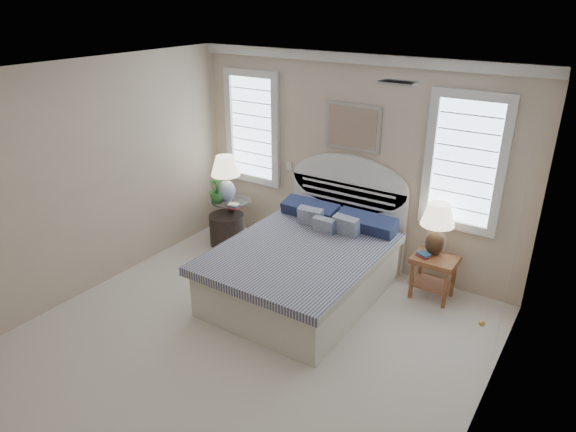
# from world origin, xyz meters

# --- Properties ---
(floor) EXTENTS (4.50, 5.00, 0.01)m
(floor) POSITION_xyz_m (0.00, 0.00, 0.00)
(floor) COLOR silver
(floor) RESTS_ON ground
(ceiling) EXTENTS (4.50, 5.00, 0.01)m
(ceiling) POSITION_xyz_m (0.00, 0.00, 2.70)
(ceiling) COLOR white
(ceiling) RESTS_ON wall_back
(wall_back) EXTENTS (4.50, 0.02, 2.70)m
(wall_back) POSITION_xyz_m (0.00, 2.50, 1.35)
(wall_back) COLOR beige
(wall_back) RESTS_ON floor
(wall_left) EXTENTS (0.02, 5.00, 2.70)m
(wall_left) POSITION_xyz_m (-2.25, 0.00, 1.35)
(wall_left) COLOR beige
(wall_left) RESTS_ON floor
(wall_right) EXTENTS (0.02, 5.00, 2.70)m
(wall_right) POSITION_xyz_m (2.25, 0.00, 1.35)
(wall_right) COLOR beige
(wall_right) RESTS_ON floor
(crown_molding) EXTENTS (4.50, 0.08, 0.12)m
(crown_molding) POSITION_xyz_m (0.00, 2.46, 2.64)
(crown_molding) COLOR silver
(crown_molding) RESTS_ON wall_back
(hvac_vent) EXTENTS (0.30, 0.20, 0.02)m
(hvac_vent) POSITION_xyz_m (1.20, 0.80, 2.68)
(hvac_vent) COLOR #B2B2B2
(hvac_vent) RESTS_ON ceiling
(switch_plate) EXTENTS (0.08, 0.01, 0.12)m
(switch_plate) POSITION_xyz_m (-0.95, 2.48, 1.15)
(switch_plate) COLOR silver
(switch_plate) RESTS_ON wall_back
(window_left) EXTENTS (0.90, 0.06, 1.60)m
(window_left) POSITION_xyz_m (-1.55, 2.48, 1.60)
(window_left) COLOR silver
(window_left) RESTS_ON wall_back
(window_right) EXTENTS (0.90, 0.06, 1.60)m
(window_right) POSITION_xyz_m (1.40, 2.48, 1.60)
(window_right) COLOR silver
(window_right) RESTS_ON wall_back
(painting) EXTENTS (0.74, 0.04, 0.58)m
(painting) POSITION_xyz_m (0.00, 2.46, 1.82)
(painting) COLOR silver
(painting) RESTS_ON wall_back
(closet_door) EXTENTS (0.02, 1.80, 2.40)m
(closet_door) POSITION_xyz_m (2.23, 1.20, 1.20)
(closet_door) COLOR silver
(closet_door) RESTS_ON floor
(bed) EXTENTS (1.72, 2.28, 1.47)m
(bed) POSITION_xyz_m (0.00, 1.46, 0.39)
(bed) COLOR beige
(bed) RESTS_ON floor
(side_table_left) EXTENTS (0.56, 0.56, 0.63)m
(side_table_left) POSITION_xyz_m (-1.65, 2.05, 0.39)
(side_table_left) COLOR black
(side_table_left) RESTS_ON floor
(nightstand_right) EXTENTS (0.50, 0.40, 0.53)m
(nightstand_right) POSITION_xyz_m (1.30, 2.15, 0.39)
(nightstand_right) COLOR brown
(nightstand_right) RESTS_ON floor
(floor_pot) EXTENTS (0.53, 0.53, 0.45)m
(floor_pot) POSITION_xyz_m (-1.63, 1.91, 0.23)
(floor_pot) COLOR black
(floor_pot) RESTS_ON floor
(lamp_left) EXTENTS (0.52, 0.52, 0.66)m
(lamp_left) POSITION_xyz_m (-1.68, 2.00, 1.03)
(lamp_left) COLOR silver
(lamp_left) RESTS_ON side_table_left
(lamp_right) EXTENTS (0.49, 0.49, 0.63)m
(lamp_right) POSITION_xyz_m (1.25, 2.24, 0.92)
(lamp_right) COLOR black
(lamp_right) RESTS_ON nightstand_right
(potted_plant) EXTENTS (0.26, 0.26, 0.38)m
(potted_plant) POSITION_xyz_m (-1.77, 1.88, 0.82)
(potted_plant) COLOR #3A7930
(potted_plant) RESTS_ON side_table_left
(books_left) EXTENTS (0.16, 0.13, 0.06)m
(books_left) POSITION_xyz_m (-1.43, 1.84, 0.66)
(books_left) COLOR maroon
(books_left) RESTS_ON side_table_left
(books_right) EXTENTS (0.19, 0.16, 0.04)m
(books_right) POSITION_xyz_m (1.18, 2.10, 0.55)
(books_right) COLOR maroon
(books_right) RESTS_ON nightstand_right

